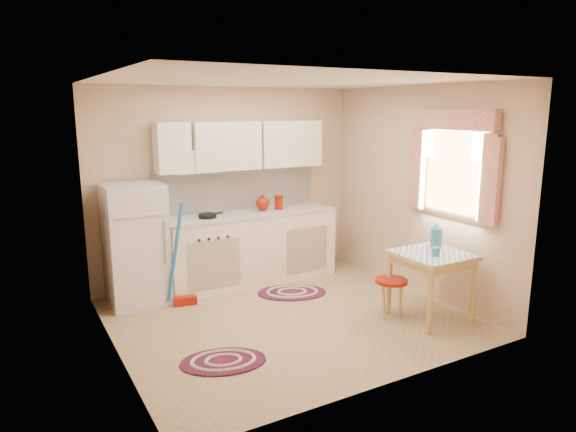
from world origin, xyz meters
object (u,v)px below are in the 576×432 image
object	(u,v)px
base_cabinets	(251,248)
table	(431,286)
fridge	(136,245)
stool	(391,298)

from	to	relation	value
base_cabinets	table	size ratio (longest dim) A/B	3.12
fridge	base_cabinets	bearing A→B (deg)	1.93
table	stool	world-z (taller)	table
base_cabinets	stool	distance (m)	2.01
fridge	base_cabinets	size ratio (longest dim) A/B	0.62
stool	base_cabinets	bearing A→B (deg)	114.10
stool	table	bearing A→B (deg)	-34.19
fridge	table	xyz separation A→B (m)	(2.64, -2.00, -0.34)
fridge	stool	xyz separation A→B (m)	(2.29, -1.77, -0.49)
table	stool	size ratio (longest dim) A/B	1.71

